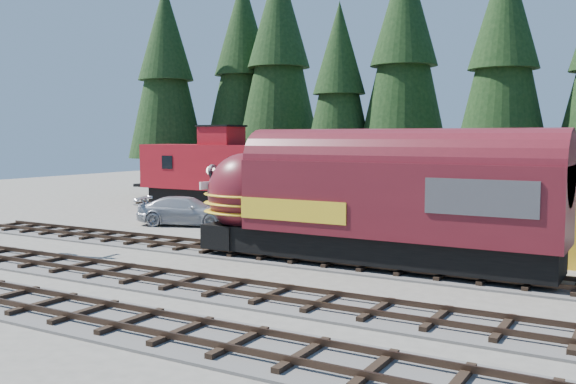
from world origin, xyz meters
The scene contains 7 objects.
ground centered at (0.00, 0.00, 0.00)m, with size 120.00×120.00×0.00m, color #6B665B.
track_spur centered at (-10.00, 18.00, 0.06)m, with size 32.00×3.20×0.33m.
depot centered at (0.00, 10.50, 2.96)m, with size 12.80×7.00×5.30m.
locomotive centered at (-2.08, 4.00, 2.44)m, with size 15.23×3.03×4.14m.
caboose centered at (-19.93, 18.00, 2.73)m, with size 10.65×3.09×5.54m.
pickup_truck_a centered at (-7.88, 8.84, 0.85)m, with size 2.84×6.15×1.71m, color black.
pickup_truck_b centered at (-15.65, 9.97, 0.83)m, with size 2.34×5.75×1.67m, color #B5B7BD.
Camera 1 is at (8.21, -19.24, 5.21)m, focal length 40.00 mm.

